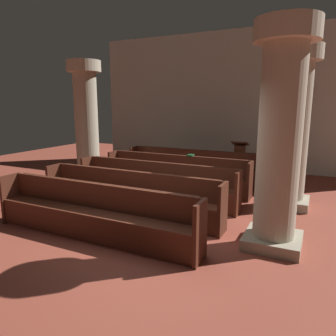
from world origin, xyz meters
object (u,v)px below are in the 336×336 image
object	(u,v)px
pew_row_3	(128,193)
pillar_far_side	(86,120)
pew_row_0	(191,165)
pew_row_1	(175,172)
pew_row_2	(155,181)
hymn_book	(191,155)
kneeler_box_red	(267,189)
pillar_aisle_side	(293,126)
pew_row_4	(92,210)
lectern	(239,162)
pillar_aisle_rear	(280,135)

from	to	relation	value
pew_row_3	pillar_far_side	xyz separation A→B (m)	(-2.66, 2.03, 1.25)
pew_row_0	pillar_far_side	world-z (taller)	pillar_far_side
pew_row_1	pew_row_2	world-z (taller)	same
pillar_far_side	hymn_book	xyz separation A→B (m)	(2.99, 0.33, -0.82)
pew_row_3	pew_row_2	bearing A→B (deg)	90.00
pew_row_3	hymn_book	distance (m)	2.42
pew_row_3	kneeler_box_red	bearing A→B (deg)	52.74
pillar_aisle_side	pillar_far_side	distance (m)	5.37
pew_row_0	pew_row_1	bearing A→B (deg)	-90.00
pew_row_0	pew_row_4	bearing A→B (deg)	-90.00
pew_row_4	pillar_far_side	xyz separation A→B (m)	(-2.66, 3.11, 1.25)
pew_row_3	kneeler_box_red	xyz separation A→B (m)	(2.17, 2.85, -0.35)
pew_row_0	pillar_aisle_side	distance (m)	3.19
pew_row_4	pillar_aisle_side	size ratio (longest dim) A/B	1.15
pew_row_1	lectern	bearing A→B (deg)	64.05
pillar_aisle_side	pew_row_1	bearing A→B (deg)	178.71
pew_row_3	pillar_aisle_side	distance (m)	3.65
pew_row_2	kneeler_box_red	distance (m)	2.82
pew_row_3	lectern	bearing A→B (deg)	76.11
pew_row_3	hymn_book	bearing A→B (deg)	81.97
hymn_book	kneeler_box_red	xyz separation A→B (m)	(1.84, 0.50, -0.77)
pillar_aisle_rear	hymn_book	size ratio (longest dim) A/B	17.20
lectern	kneeler_box_red	world-z (taller)	lectern
pillar_far_side	hymn_book	size ratio (longest dim) A/B	17.20
pew_row_2	pillar_far_side	size ratio (longest dim) A/B	1.15
pew_row_0	lectern	bearing A→B (deg)	46.69
pew_row_0	pew_row_1	world-z (taller)	same
pew_row_0	pew_row_4	distance (m)	4.34
pillar_aisle_side	lectern	size ratio (longest dim) A/B	3.06
pew_row_1	pew_row_3	world-z (taller)	same
pillar_far_side	lectern	distance (m)	4.62
lectern	pillar_aisle_side	bearing A→B (deg)	-54.90
pew_row_2	hymn_book	world-z (taller)	hymn_book
pew_row_1	pew_row_4	distance (m)	3.25
pew_row_1	pillar_aisle_rear	xyz separation A→B (m)	(2.71, -2.28, 1.25)
kneeler_box_red	hymn_book	bearing A→B (deg)	-164.90
pew_row_4	pillar_far_side	distance (m)	4.28
pillar_aisle_side	pillar_far_side	xyz separation A→B (m)	(-5.37, -0.08, 0.00)
pew_row_4	pillar_aisle_side	distance (m)	4.37
pillar_aisle_rear	kneeler_box_red	bearing A→B (deg)	100.31
pew_row_0	pew_row_2	world-z (taller)	same
pew_row_0	kneeler_box_red	xyz separation A→B (m)	(2.17, -0.40, -0.35)
pew_row_2	pillar_far_side	distance (m)	3.09
lectern	pillar_far_side	bearing A→B (deg)	-147.60
pew_row_4	pew_row_1	bearing A→B (deg)	90.00
pew_row_4	kneeler_box_red	size ratio (longest dim) A/B	8.71
pew_row_2	kneeler_box_red	xyz separation A→B (m)	(2.17, 1.77, -0.35)
pillar_aisle_side	kneeler_box_red	size ratio (longest dim) A/B	7.57
pillar_aisle_side	pillar_aisle_rear	size ratio (longest dim) A/B	1.00
pillar_aisle_rear	pew_row_4	bearing A→B (deg)	-160.18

